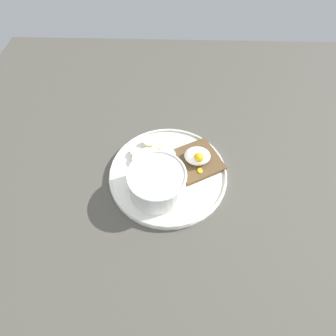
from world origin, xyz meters
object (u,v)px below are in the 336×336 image
poached_egg (198,156)px  banana_slice_right (139,159)px  banana_slice_back (148,143)px  oatmeal_bowl (157,182)px  toast_slice (197,161)px  banana_slice_left (159,151)px  banana_slice_inner (136,153)px  banana_slice_front (147,154)px  banana_slice_outer (167,155)px

poached_egg → banana_slice_right: 14.03cm
banana_slice_back → oatmeal_bowl: bearing=103.0°
toast_slice → banana_slice_left: size_ratio=3.06×
oatmeal_bowl → banana_slice_inner: 11.86cm
poached_egg → banana_slice_right: poached_egg is taller
banana_slice_front → banana_slice_inner: 2.76cm
banana_slice_front → banana_slice_back: same height
toast_slice → banana_slice_outer: bearing=-9.6°
poached_egg → banana_slice_front: 12.33cm
poached_egg → banana_slice_back: 13.30cm
toast_slice → poached_egg: size_ratio=1.92×
poached_egg → banana_slice_outer: 7.55cm
banana_slice_left → banana_slice_right: 5.59cm
oatmeal_bowl → banana_slice_right: (4.87, -7.85, -2.62)cm
toast_slice → banana_slice_front: bearing=-7.3°
banana_slice_left → banana_slice_back: 3.76cm
toast_slice → poached_egg: (-0.03, 0.18, 1.94)cm
toast_slice → banana_slice_inner: size_ratio=3.38×
banana_slice_back → poached_egg: bearing=156.1°
banana_slice_inner → banana_slice_outer: (-7.57, 0.87, 0.24)cm
toast_slice → banana_slice_outer: size_ratio=2.95×
oatmeal_bowl → banana_slice_right: oatmeal_bowl is taller
toast_slice → banana_slice_left: banana_slice_left is taller
banana_slice_back → banana_slice_right: 5.54cm
oatmeal_bowl → banana_slice_back: (3.01, -13.08, -2.56)cm
banana_slice_left → banana_slice_inner: banana_slice_left is taller
banana_slice_inner → banana_slice_back: bearing=-131.7°
banana_slice_inner → toast_slice: bearing=171.9°
banana_slice_inner → banana_slice_outer: size_ratio=0.87×
poached_egg → banana_slice_left: poached_egg is taller
poached_egg → banana_slice_left: (9.10, -2.99, -1.95)cm
poached_egg → banana_slice_front: bearing=-8.1°
banana_slice_right → banana_slice_front: bearing=-138.7°
banana_slice_back → banana_slice_right: banana_slice_back is taller
banana_slice_right → banana_slice_outer: bearing=-169.2°
poached_egg → banana_slice_front: (12.07, -1.72, -1.87)cm
oatmeal_bowl → poached_egg: 11.91cm
banana_slice_left → banana_slice_inner: 5.71cm
banana_slice_outer → banana_slice_left: bearing=-40.0°
banana_slice_inner → banana_slice_left: bearing=-172.8°
toast_slice → banana_slice_back: bearing=-23.2°
banana_slice_front → banana_slice_left: 3.23cm
toast_slice → banana_slice_right: banana_slice_right is taller
toast_slice → poached_egg: poached_egg is taller
toast_slice → banana_slice_front: 12.14cm
banana_slice_front → banana_slice_outer: bearing=176.2°
banana_slice_left → banana_slice_front: bearing=23.2°
banana_slice_left → toast_slice: bearing=162.8°
banana_slice_right → banana_slice_inner: banana_slice_right is taller
banana_slice_front → banana_slice_outer: banana_slice_outer is taller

